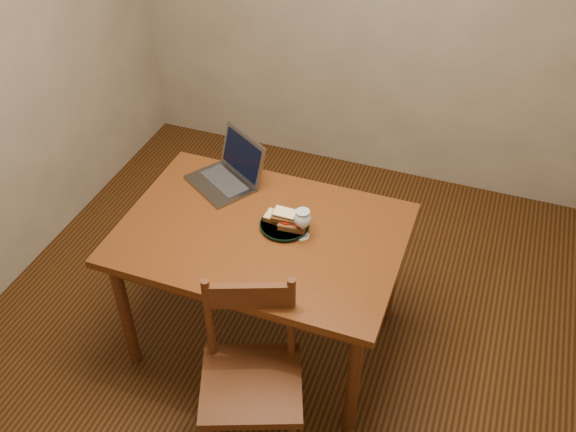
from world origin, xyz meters
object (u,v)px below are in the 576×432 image
(plate, at_px, (284,225))
(milk_glass, at_px, (302,224))
(chair, at_px, (251,371))
(table, at_px, (262,245))
(laptop, at_px, (230,170))

(plate, relative_size, milk_glass, 1.53)
(plate, bearing_deg, milk_glass, -18.87)
(chair, bearing_deg, milk_glass, 67.43)
(plate, height_order, milk_glass, milk_glass)
(table, height_order, laptop, laptop)
(plate, bearing_deg, chair, -82.28)
(chair, distance_m, laptop, 1.04)
(milk_glass, bearing_deg, plate, 161.13)
(table, distance_m, chair, 0.62)
(chair, bearing_deg, plate, 76.43)
(milk_glass, height_order, laptop, laptop)
(chair, height_order, milk_glass, milk_glass)
(table, bearing_deg, milk_glass, 9.25)
(table, distance_m, milk_glass, 0.25)
(table, bearing_deg, plate, 35.65)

